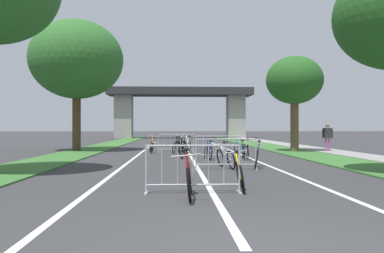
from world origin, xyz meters
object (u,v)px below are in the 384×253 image
at_px(crowd_barrier_fourth, 176,143).
at_px(bicycle_teal_6, 241,150).
at_px(tree_right_oak_mid, 294,81).
at_px(bicycle_black_11, 176,146).
at_px(bicycle_white_10, 187,146).
at_px(bicycle_black_1, 184,150).
at_px(bicycle_green_3, 181,146).
at_px(tree_left_maple_mid, 77,60).
at_px(bicycle_yellow_9, 240,174).
at_px(bicycle_blue_2, 208,152).
at_px(bicycle_orange_4, 152,147).
at_px(bicycle_white_0, 245,151).
at_px(crowd_barrier_third, 218,147).
at_px(bicycle_purple_8, 257,157).
at_px(bicycle_silver_5, 225,158).
at_px(crowd_barrier_nearest, 193,169).
at_px(bicycle_red_7, 189,179).
at_px(pedestrian_pushing_bike, 328,135).
at_px(crowd_barrier_second, 226,154).

bearing_deg(crowd_barrier_fourth, bicycle_teal_6, -54.94).
distance_m(tree_right_oak_mid, bicycle_black_11, 7.84).
bearing_deg(crowd_barrier_fourth, bicycle_white_10, -35.06).
bearing_deg(bicycle_black_1, bicycle_black_11, 108.05).
height_order(crowd_barrier_fourth, bicycle_green_3, crowd_barrier_fourth).
relative_size(tree_left_maple_mid, bicycle_yellow_9, 4.79).
height_order(bicycle_blue_2, bicycle_orange_4, bicycle_orange_4).
relative_size(tree_left_maple_mid, bicycle_white_0, 4.46).
xyz_separation_m(crowd_barrier_third, bicycle_yellow_9, (-0.50, -8.81, -0.17)).
distance_m(crowd_barrier_fourth, bicycle_yellow_9, 13.52).
xyz_separation_m(bicycle_white_0, bicycle_teal_6, (-0.04, 0.84, -0.02)).
distance_m(bicycle_black_1, bicycle_purple_8, 5.11).
bearing_deg(bicycle_teal_6, tree_right_oak_mid, 34.68).
relative_size(bicycle_blue_2, bicycle_silver_5, 1.00).
relative_size(tree_right_oak_mid, crowd_barrier_nearest, 2.68).
height_order(bicycle_red_7, bicycle_purple_8, bicycle_red_7).
height_order(tree_left_maple_mid, bicycle_white_10, tree_left_maple_mid).
bearing_deg(bicycle_green_3, pedestrian_pushing_bike, 8.98).
relative_size(bicycle_black_1, bicycle_teal_6, 0.99).
bearing_deg(tree_left_maple_mid, bicycle_teal_6, -32.96).
xyz_separation_m(crowd_barrier_third, bicycle_black_1, (-1.57, 0.37, -0.14)).
distance_m(crowd_barrier_third, crowd_barrier_fourth, 5.01).
height_order(bicycle_purple_8, bicycle_yellow_9, bicycle_purple_8).
height_order(bicycle_green_3, bicycle_yellow_9, bicycle_yellow_9).
xyz_separation_m(crowd_barrier_second, bicycle_white_0, (1.42, 4.16, -0.13)).
bearing_deg(bicycle_silver_5, bicycle_black_11, 87.17).
bearing_deg(crowd_barrier_fourth, crowd_barrier_second, -80.03).
height_order(bicycle_white_0, pedestrian_pushing_bike, pedestrian_pushing_bike).
bearing_deg(bicycle_purple_8, bicycle_black_1, -49.29).
distance_m(bicycle_yellow_9, bicycle_white_10, 13.05).
bearing_deg(bicycle_white_0, crowd_barrier_nearest, -102.68).
xyz_separation_m(bicycle_yellow_9, bicycle_black_11, (-1.37, 12.95, 0.02)).
bearing_deg(tree_left_maple_mid, bicycle_black_1, -42.62).
xyz_separation_m(bicycle_yellow_9, bicycle_white_10, (-0.79, 13.03, 0.03)).
xyz_separation_m(bicycle_red_7, bicycle_black_11, (-0.16, 14.00, -0.01)).
height_order(crowd_barrier_nearest, crowd_barrier_second, same).
relative_size(bicycle_green_3, bicycle_white_10, 1.03).
bearing_deg(crowd_barrier_fourth, crowd_barrier_third, -67.85).
height_order(crowd_barrier_nearest, bicycle_blue_2, crowd_barrier_nearest).
bearing_deg(crowd_barrier_second, pedestrian_pushing_bike, 51.88).
xyz_separation_m(tree_right_oak_mid, crowd_barrier_nearest, (-6.59, -13.94, -3.61)).
distance_m(bicycle_teal_6, bicycle_black_11, 4.82).
distance_m(tree_left_maple_mid, bicycle_teal_6, 11.93).
relative_size(crowd_barrier_second, crowd_barrier_fourth, 1.00).
relative_size(bicycle_white_0, bicycle_red_7, 1.04).
distance_m(crowd_barrier_nearest, bicycle_yellow_9, 1.20).
relative_size(crowd_barrier_third, bicycle_green_3, 1.24).
height_order(tree_left_maple_mid, crowd_barrier_second, tree_left_maple_mid).
bearing_deg(bicycle_blue_2, bicycle_red_7, -103.51).
relative_size(crowd_barrier_nearest, bicycle_white_0, 1.17).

